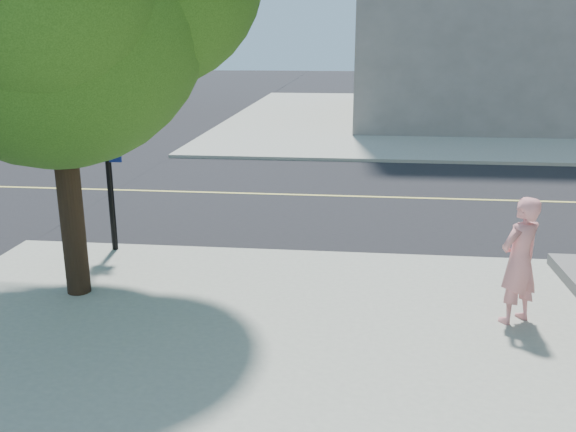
# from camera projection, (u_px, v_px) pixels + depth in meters

# --- Properties ---
(ground) EXTENTS (140.00, 140.00, 0.00)m
(ground) POSITION_uv_depth(u_px,v_px,m) (78.00, 248.00, 11.40)
(ground) COLOR black
(ground) RESTS_ON ground
(road_ew) EXTENTS (140.00, 9.00, 0.01)m
(road_ew) POSITION_uv_depth(u_px,v_px,m) (154.00, 191.00, 15.70)
(road_ew) COLOR black
(road_ew) RESTS_ON ground
(sidewalk_ne) EXTENTS (29.00, 25.00, 0.12)m
(sidewalk_ne) POSITION_uv_depth(u_px,v_px,m) (524.00, 117.00, 30.49)
(sidewalk_ne) COLOR gray
(sidewalk_ne) RESTS_ON ground
(man_on_phone) EXTENTS (0.75, 0.70, 1.72)m
(man_on_phone) POSITION_uv_depth(u_px,v_px,m) (519.00, 261.00, 7.94)
(man_on_phone) COLOR pink
(man_on_phone) RESTS_ON sidewalk_se
(signal_pole) EXTENTS (3.27, 0.37, 3.69)m
(signal_pole) POSITION_uv_depth(u_px,v_px,m) (0.00, 78.00, 10.35)
(signal_pole) COLOR black
(signal_pole) RESTS_ON sidewalk_se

